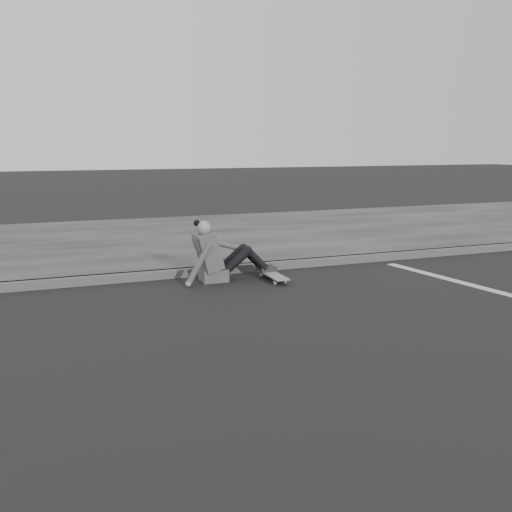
{
  "coord_description": "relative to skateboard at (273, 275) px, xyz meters",
  "views": [
    {
      "loc": [
        -2.72,
        -5.34,
        1.88
      ],
      "look_at": [
        -0.21,
        1.28,
        0.5
      ],
      "focal_mm": 40.0,
      "sensor_mm": 36.0,
      "label": 1
    }
  ],
  "objects": [
    {
      "name": "curb",
      "position": [
        -0.29,
        0.65,
        -0.01
      ],
      "size": [
        24.0,
        0.16,
        0.12
      ],
      "primitive_type": "cube",
      "color": "#4A4A4A",
      "rests_on": "ground"
    },
    {
      "name": "seated_woman",
      "position": [
        -0.73,
        0.25,
        0.29
      ],
      "size": [
        1.38,
        0.46,
        0.88
      ],
      "color": "#48474A",
      "rests_on": "ground"
    },
    {
      "name": "ground",
      "position": [
        -0.29,
        -1.93,
        -0.07
      ],
      "size": [
        80.0,
        80.0,
        0.0
      ],
      "primitive_type": "plane",
      "color": "black",
      "rests_on": "ground"
    },
    {
      "name": "skateboard",
      "position": [
        0.0,
        0.0,
        0.0
      ],
      "size": [
        0.2,
        0.78,
        0.09
      ],
      "color": "#A9A9A4",
      "rests_on": "ground"
    },
    {
      "name": "sidewalk",
      "position": [
        -0.29,
        3.67,
        -0.01
      ],
      "size": [
        24.0,
        6.0,
        0.12
      ],
      "primitive_type": "cube",
      "color": "#343434",
      "rests_on": "ground"
    }
  ]
}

